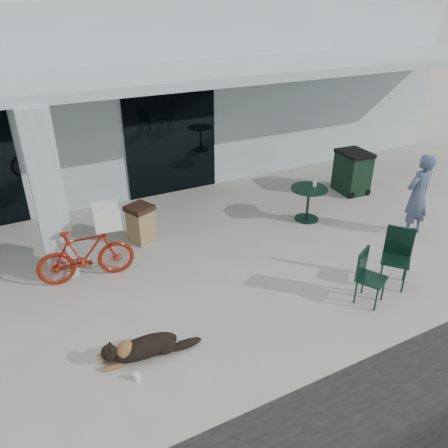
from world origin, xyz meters
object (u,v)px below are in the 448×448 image
cafe_chair_far_b (396,259)px  dog (146,346)px  person (418,195)px  cafe_chair_far_a (372,278)px  wheeled_bin (352,172)px  cafe_table_far (308,204)px  trash_receptacle (141,224)px  bicycle (85,255)px

cafe_chair_far_b → dog: bearing=-133.2°
cafe_chair_far_b → person: size_ratio=0.58×
cafe_chair_far_a → person: 2.96m
dog → wheeled_bin: (6.77, 3.27, 0.37)m
cafe_table_far → cafe_chair_far_b: bearing=-94.4°
dog → trash_receptacle: (1.01, 3.27, 0.23)m
dog → person: bearing=12.2°
cafe_chair_far_b → cafe_table_far: bearing=136.6°
cafe_chair_far_a → cafe_chair_far_b: 0.78m
person → trash_receptacle: (-5.34, 2.40, -0.49)m
cafe_chair_far_a → wheeled_bin: 4.84m
cafe_chair_far_b → cafe_chair_far_a: bearing=-114.2°
cafe_chair_far_a → cafe_chair_far_b: (0.75, 0.20, 0.05)m
bicycle → cafe_table_far: bearing=-82.9°
dog → cafe_chair_far_a: 3.82m
person → trash_receptacle: bearing=-26.5°
dog → cafe_table_far: 5.35m
cafe_chair_far_a → wheeled_bin: bearing=25.3°
cafe_chair_far_a → cafe_chair_far_b: cafe_chair_far_b is taller
dog → cafe_table_far: (4.74, 2.47, 0.21)m
cafe_table_far → person: bearing=-44.9°
dog → wheeled_bin: bearing=30.2°
person → trash_receptacle: 5.87m
cafe_chair_far_a → trash_receptacle: 4.70m
cafe_chair_far_a → cafe_table_far: bearing=45.6°
cafe_chair_far_a → person: (2.57, 1.40, 0.43)m
person → dog: bearing=5.5°
trash_receptacle → cafe_table_far: bearing=-12.1°
cafe_table_far → person: person is taller
bicycle → cafe_chair_far_b: bearing=-113.2°
cafe_table_far → cafe_chair_far_a: cafe_chair_far_a is taller
bicycle → cafe_table_far: (5.05, 0.10, -0.12)m
person → wheeled_bin: person is taller
wheeled_bin → cafe_chair_far_a: bearing=-124.1°
cafe_chair_far_a → person: bearing=2.1°
dog → trash_receptacle: trash_receptacle is taller
dog → cafe_chair_far_a: cafe_chair_far_a is taller
cafe_table_far → bicycle: bearing=-178.9°
cafe_chair_far_b → trash_receptacle: size_ratio=1.28×
bicycle → cafe_chair_far_b: cafe_chair_far_b is taller
dog → trash_receptacle: 3.43m
cafe_chair_far_a → trash_receptacle: cafe_chair_far_a is taller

